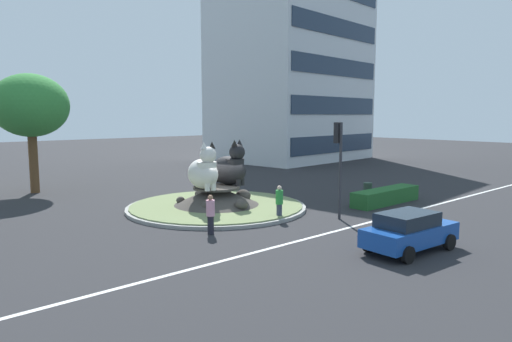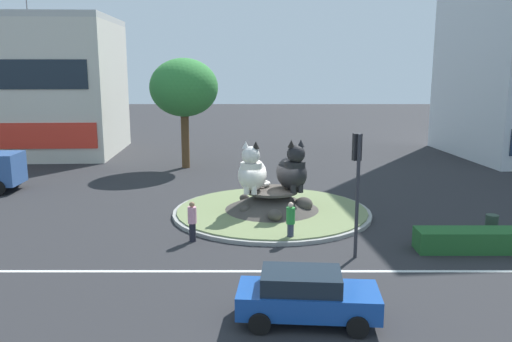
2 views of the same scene
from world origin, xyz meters
name	(u,v)px [view 1 (image 1 of 2)]	position (x,y,z in m)	size (l,w,h in m)	color
ground_plane	(217,209)	(0.00, 0.00, 0.00)	(160.00, 160.00, 0.00)	#28282B
lane_centreline	(321,235)	(0.00, -7.74, 0.00)	(112.00, 0.20, 0.01)	silver
roundabout_island	(217,201)	(0.01, 0.00, 0.45)	(10.13, 10.13, 1.27)	gray
cat_statue_white	(204,172)	(-1.00, -0.23, 2.22)	(1.92, 2.69, 2.61)	silver
cat_statue_black	(230,168)	(1.04, 0.05, 2.23)	(2.01, 2.80, 2.63)	black
traffic_light_mast	(339,152)	(3.10, -6.17, 3.44)	(0.36, 0.45, 4.93)	#2D2D33
office_tower	(292,52)	(24.70, 18.14, 12.66)	(18.14, 14.37, 25.32)	silver
clipped_hedge_strip	(386,196)	(8.52, -5.53, 0.45)	(5.50, 1.20, 0.90)	#235B28
broadleaf_tree_behind_island	(30,106)	(-6.07, 12.63, 5.89)	(4.98, 4.98, 8.06)	brown
pedestrian_green_shirt	(279,202)	(0.67, -4.39, 0.93)	(0.38, 0.38, 1.77)	#33384C
pedestrian_pink_shirt	(211,213)	(-3.56, -4.34, 0.93)	(0.38, 0.38, 1.77)	black
sedan_on_far_lane	(409,231)	(0.67, -11.62, 0.82)	(4.27, 2.19, 1.56)	#19479E
litter_bin	(368,189)	(9.82, -3.34, 0.45)	(0.56, 0.56, 0.90)	#2D4233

